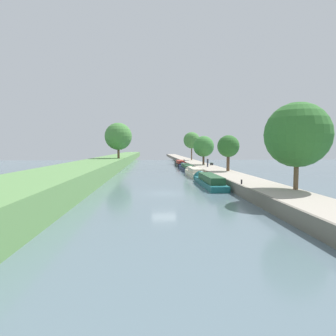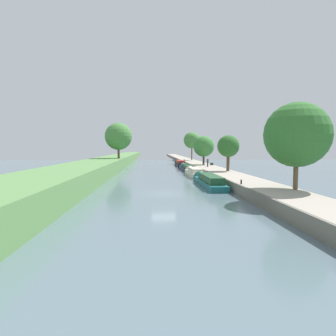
% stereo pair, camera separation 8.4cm
% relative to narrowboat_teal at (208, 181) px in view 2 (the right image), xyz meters
% --- Properties ---
extents(ground_plane, '(160.00, 160.00, 0.00)m').
position_rel_narrowboat_teal_xyz_m(ground_plane, '(-5.86, -6.15, -0.58)').
color(ground_plane, slate).
extents(left_grassy_bank, '(7.60, 260.00, 2.27)m').
position_rel_narrowboat_teal_xyz_m(left_grassy_bank, '(-17.16, -6.15, 0.56)').
color(left_grassy_bank, '#5B894C').
rests_on(left_grassy_bank, ground_plane).
extents(right_towpath, '(4.38, 260.00, 1.06)m').
position_rel_narrowboat_teal_xyz_m(right_towpath, '(3.83, -6.15, -0.05)').
color(right_towpath, '#A89E8E').
rests_on(right_towpath, ground_plane).
extents(stone_quay, '(0.25, 260.00, 1.11)m').
position_rel_narrowboat_teal_xyz_m(stone_quay, '(1.51, -6.15, -0.02)').
color(stone_quay, '#6B665B').
rests_on(stone_quay, ground_plane).
extents(narrowboat_teal, '(2.01, 12.66, 2.06)m').
position_rel_narrowboat_teal_xyz_m(narrowboat_teal, '(0.00, 0.00, 0.00)').
color(narrowboat_teal, '#195B60').
rests_on(narrowboat_teal, ground_plane).
extents(narrowboat_cream, '(1.95, 10.65, 1.96)m').
position_rel_narrowboat_teal_xyz_m(narrowboat_cream, '(-0.02, 12.04, 0.00)').
color(narrowboat_cream, beige).
rests_on(narrowboat_cream, ground_plane).
extents(narrowboat_navy, '(1.90, 14.81, 1.84)m').
position_rel_narrowboat_teal_xyz_m(narrowboat_navy, '(0.23, 24.73, -0.06)').
color(narrowboat_navy, '#141E42').
rests_on(narrowboat_navy, ground_plane).
extents(narrowboat_black, '(1.90, 11.38, 2.00)m').
position_rel_narrowboat_teal_xyz_m(narrowboat_black, '(0.18, 38.28, 0.03)').
color(narrowboat_black, black).
rests_on(narrowboat_black, ground_plane).
extents(tree_rightbank_near, '(5.64, 5.64, 7.60)m').
position_rel_narrowboat_teal_xyz_m(tree_rightbank_near, '(5.50, -11.14, 5.25)').
color(tree_rightbank_near, brown).
rests_on(tree_rightbank_near, right_towpath).
extents(tree_rightbank_midnear, '(3.41, 3.41, 5.60)m').
position_rel_narrowboat_teal_xyz_m(tree_rightbank_midnear, '(4.85, 8.76, 4.33)').
color(tree_rightbank_midnear, brown).
rests_on(tree_rightbank_midnear, right_towpath).
extents(tree_rightbank_midfar, '(4.46, 4.46, 6.15)m').
position_rel_narrowboat_teal_xyz_m(tree_rightbank_midfar, '(4.10, 25.78, 4.39)').
color(tree_rightbank_midfar, '#4C3828').
rests_on(tree_rightbank_midfar, right_towpath).
extents(tree_rightbank_far, '(4.77, 4.77, 8.17)m').
position_rel_narrowboat_teal_xyz_m(tree_rightbank_far, '(4.62, 47.72, 6.25)').
color(tree_rightbank_far, brown).
rests_on(tree_rightbank_far, right_towpath).
extents(tree_leftbank_downstream, '(6.20, 6.20, 8.10)m').
position_rel_narrowboat_teal_xyz_m(tree_leftbank_downstream, '(-14.66, 31.14, 6.69)').
color(tree_leftbank_downstream, brown).
rests_on(tree_leftbank_downstream, left_grassy_bank).
extents(person_walking, '(0.34, 0.34, 1.66)m').
position_rel_narrowboat_teal_xyz_m(person_walking, '(3.58, 18.64, 1.35)').
color(person_walking, '#282D42').
rests_on(person_walking, right_towpath).
extents(mooring_bollard_near, '(0.16, 0.16, 0.45)m').
position_rel_narrowboat_teal_xyz_m(mooring_bollard_near, '(1.93, -7.16, 0.71)').
color(mooring_bollard_near, black).
rests_on(mooring_bollard_near, right_towpath).
extents(mooring_bollard_far, '(0.16, 0.16, 0.45)m').
position_rel_narrowboat_teal_xyz_m(mooring_bollard_far, '(1.93, 43.55, 0.71)').
color(mooring_bollard_far, black).
rests_on(mooring_bollard_far, right_towpath).
extents(park_bench, '(0.44, 1.50, 0.47)m').
position_rel_narrowboat_teal_xyz_m(park_bench, '(5.57, 24.22, 0.83)').
color(park_bench, '#333338').
rests_on(park_bench, right_towpath).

